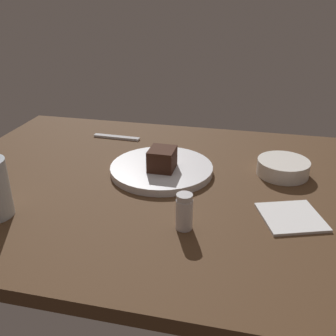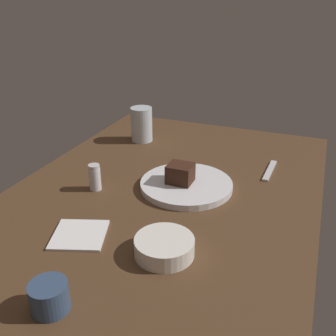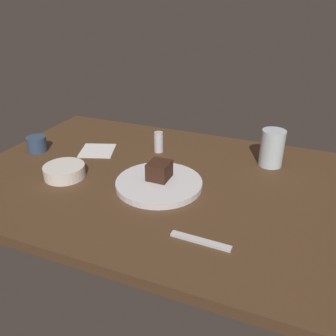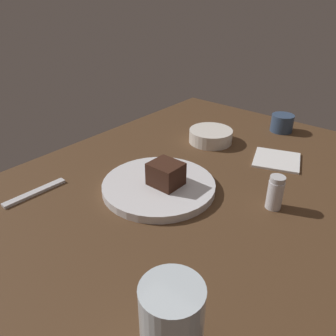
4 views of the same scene
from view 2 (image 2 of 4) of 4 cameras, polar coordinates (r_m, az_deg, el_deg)
dining_table at (r=111.31cm, az=-0.57°, el=-4.00°), size 120.00×84.00×3.00cm
dessert_plate at (r=111.75cm, az=2.70°, el=-2.48°), size 26.44×26.44×1.87cm
chocolate_cake_slice at (r=110.11cm, az=1.81°, el=-0.79°), size 6.40×7.06×5.40cm
salt_shaker at (r=111.48cm, az=-10.68°, el=-1.36°), size 3.39×3.39×7.66cm
water_glass at (r=144.46cm, az=-3.89°, el=6.40°), size 7.87×7.87×12.58cm
side_bowl at (r=85.29cm, az=-0.54°, el=-11.46°), size 13.06×13.06×3.93cm
coffee_cup at (r=75.78cm, az=-16.99°, el=-17.61°), size 7.08×7.08×5.55cm
dessert_spoon at (r=125.50cm, az=14.69°, el=-0.37°), size 15.06×2.35×0.70cm
folded_napkin at (r=94.04cm, az=-12.85°, el=-9.51°), size 15.33×15.31×0.60cm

